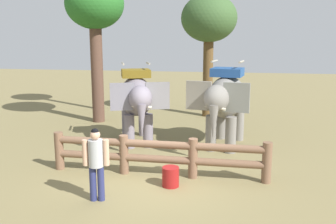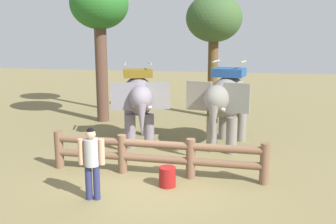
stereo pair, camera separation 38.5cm
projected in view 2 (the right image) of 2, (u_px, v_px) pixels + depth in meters
name	position (u px, v px, depth m)	size (l,w,h in m)	color
ground_plane	(154.00, 179.00, 9.66)	(60.00, 60.00, 0.00)	olive
log_fence	(156.00, 153.00, 9.78)	(5.80, 0.29, 1.05)	brown
elephant_near_left	(138.00, 98.00, 12.66)	(2.29, 3.29, 2.75)	slate
elephant_center	(227.00, 100.00, 12.09)	(2.00, 3.39, 2.85)	slate
tourist_woman_in_black	(92.00, 158.00, 8.25)	(0.58, 0.37, 1.66)	navy
tree_far_left	(99.00, 10.00, 15.36)	(2.41, 2.41, 5.95)	brown
tree_back_center	(214.00, 21.00, 16.42)	(2.48, 2.48, 5.47)	brown
tree_far_right	(101.00, 0.00, 18.03)	(2.16, 2.16, 6.39)	brown
feed_bucket	(167.00, 177.00, 9.12)	(0.42, 0.42, 0.49)	maroon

